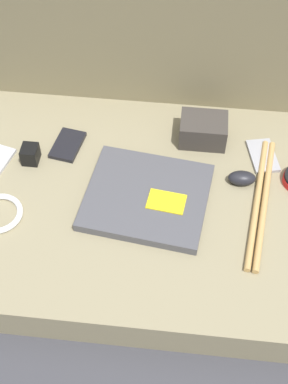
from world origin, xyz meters
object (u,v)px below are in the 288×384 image
laptop (147,197)px  charger_brick (30,154)px  computer_mouse (242,178)px  camera_pouch (203,130)px  phone_silver (263,156)px  phone_black (68,145)px

laptop → charger_brick: bearing=170.0°
laptop → charger_brick: 0.33m
laptop → computer_mouse: 0.24m
camera_pouch → phone_silver: bearing=-16.2°
phone_silver → phone_black: (-0.51, -0.02, 0.00)m
phone_silver → charger_brick: 0.60m
phone_black → laptop: bearing=-24.2°
computer_mouse → phone_silver: computer_mouse is taller
laptop → computer_mouse: computer_mouse is taller
phone_silver → camera_pouch: 0.17m
phone_black → charger_brick: size_ratio=2.50×
charger_brick → phone_black: bearing=34.8°
charger_brick → computer_mouse: bearing=-1.7°
laptop → phone_silver: size_ratio=2.59×
laptop → camera_pouch: bearing=67.3°
laptop → phone_silver: (0.29, 0.17, -0.01)m
camera_pouch → charger_brick: (-0.44, -0.12, -0.01)m
computer_mouse → phone_silver: 0.11m
phone_black → camera_pouch: size_ratio=0.95×
phone_silver → computer_mouse: bearing=-134.3°
phone_silver → phone_black: bearing=169.1°
phone_black → charger_brick: charger_brick is taller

